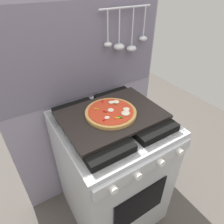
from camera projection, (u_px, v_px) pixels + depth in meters
ground_plane at (112, 205)px, 1.60m from camera, size 4.00×4.00×0.00m
kitchen_backsplash at (87, 105)px, 1.38m from camera, size 1.10×0.09×1.55m
stove at (112, 169)px, 1.34m from camera, size 0.60×0.64×0.90m
baking_tray at (112, 115)px, 1.08m from camera, size 0.54×0.38×0.02m
pizza_left at (111, 112)px, 1.06m from camera, size 0.28×0.28×0.03m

